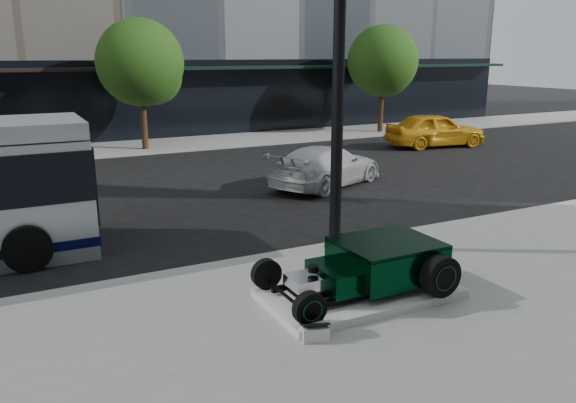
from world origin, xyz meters
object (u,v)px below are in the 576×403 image
hot_rod (376,263)px  lamppost (338,72)px  white_sedan (326,166)px  yellow_taxi (435,130)px

hot_rod → lamppost: bearing=75.2°
hot_rod → white_sedan: (3.85, 8.16, -0.02)m
hot_rod → white_sedan: white_sedan is taller
hot_rod → lamppost: (0.64, 2.42, 3.22)m
hot_rod → white_sedan: 9.03m
hot_rod → lamppost: size_ratio=0.39×
hot_rod → lamppost: 4.08m
yellow_taxi → lamppost: bearing=140.8°
lamppost → white_sedan: lamppost is taller
lamppost → white_sedan: (3.22, 5.75, -3.24)m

